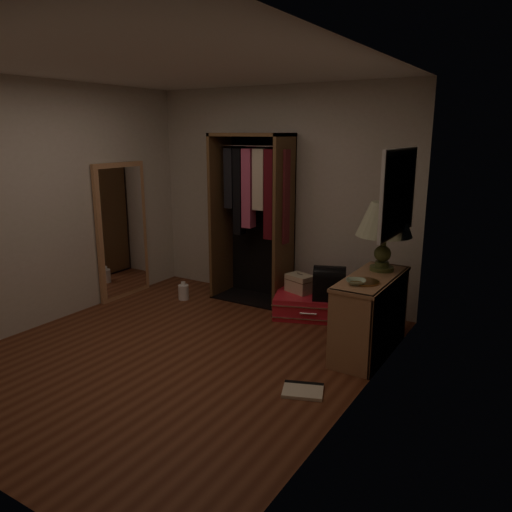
% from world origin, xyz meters
% --- Properties ---
extents(ground, '(4.00, 4.00, 0.00)m').
position_xyz_m(ground, '(0.00, 0.00, 0.00)').
color(ground, '#592B19').
rests_on(ground, ground).
extents(room_walls, '(3.52, 4.02, 2.60)m').
position_xyz_m(room_walls, '(0.08, 0.04, 1.50)').
color(room_walls, beige).
rests_on(room_walls, ground).
extents(console_bookshelf, '(0.42, 1.12, 0.75)m').
position_xyz_m(console_bookshelf, '(1.53, 1.05, 0.39)').
color(console_bookshelf, '#A3724F').
rests_on(console_bookshelf, ground).
extents(open_wardrobe, '(0.98, 0.50, 2.05)m').
position_xyz_m(open_wardrobe, '(-0.21, 1.77, 1.20)').
color(open_wardrobe, brown).
rests_on(open_wardrobe, ground).
extents(floor_mirror, '(0.06, 0.80, 1.70)m').
position_xyz_m(floor_mirror, '(-1.70, 1.00, 0.85)').
color(floor_mirror, tan).
rests_on(floor_mirror, ground).
extents(pink_suitcase, '(0.98, 0.85, 0.25)m').
position_xyz_m(pink_suitcase, '(0.64, 1.60, 0.13)').
color(pink_suitcase, red).
rests_on(pink_suitcase, ground).
extents(train_case, '(0.36, 0.30, 0.22)m').
position_xyz_m(train_case, '(0.49, 1.62, 0.36)').
color(train_case, '#C1B493').
rests_on(train_case, pink_suitcase).
extents(black_bag, '(0.41, 0.34, 0.38)m').
position_xyz_m(black_bag, '(0.88, 1.55, 0.45)').
color(black_bag, black).
rests_on(black_bag, pink_suitcase).
extents(table_lamp, '(0.65, 0.65, 0.67)m').
position_xyz_m(table_lamp, '(1.54, 1.27, 1.24)').
color(table_lamp, '#414C25').
rests_on(table_lamp, console_bookshelf).
extents(brass_tray, '(0.32, 0.32, 0.01)m').
position_xyz_m(brass_tray, '(1.54, 0.79, 0.76)').
color(brass_tray, '#9D703C').
rests_on(brass_tray, console_bookshelf).
extents(ceramic_bowl, '(0.23, 0.23, 0.04)m').
position_xyz_m(ceramic_bowl, '(1.49, 0.70, 0.77)').
color(ceramic_bowl, '#A6C4A3').
rests_on(ceramic_bowl, console_bookshelf).
extents(white_jug, '(0.16, 0.16, 0.23)m').
position_xyz_m(white_jug, '(-0.97, 1.27, 0.10)').
color(white_jug, white).
rests_on(white_jug, ground).
extents(floor_book, '(0.40, 0.36, 0.03)m').
position_xyz_m(floor_book, '(1.34, -0.01, 0.01)').
color(floor_book, beige).
rests_on(floor_book, ground).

